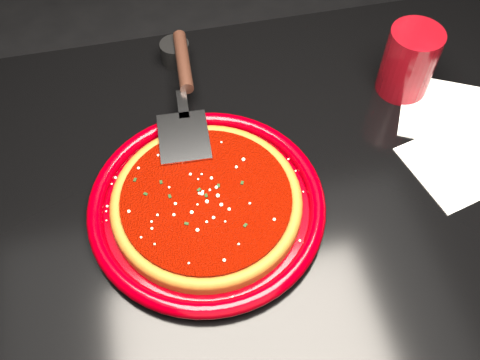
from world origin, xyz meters
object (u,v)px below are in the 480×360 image
(table, at_px, (263,278))
(cup, at_px, (409,62))
(ramekin, at_px, (175,52))
(plate, at_px, (207,204))
(pizza_server, at_px, (185,94))

(table, height_order, cup, cup)
(cup, bearing_deg, ramekin, 157.90)
(plate, xyz_separation_m, pizza_server, (0.00, 0.21, 0.03))
(table, bearing_deg, pizza_server, 120.88)
(cup, xyz_separation_m, ramekin, (-0.40, 0.16, -0.04))
(plate, relative_size, ramekin, 6.70)
(table, relative_size, ramekin, 21.51)
(table, height_order, plate, plate)
(pizza_server, relative_size, ramekin, 6.32)
(plate, bearing_deg, ramekin, 89.63)
(plate, bearing_deg, pizza_server, 89.75)
(plate, height_order, pizza_server, pizza_server)
(plate, xyz_separation_m, ramekin, (0.00, 0.35, 0.01))
(plate, height_order, cup, cup)
(table, xyz_separation_m, pizza_server, (-0.11, 0.18, 0.42))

